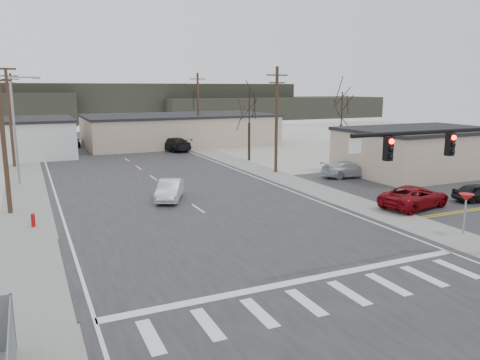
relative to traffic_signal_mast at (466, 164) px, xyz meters
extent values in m
plane|color=white|center=(-7.89, 6.20, -4.67)|extent=(140.00, 140.00, 0.00)
cube|color=#242426|center=(-7.89, 21.20, -4.65)|extent=(18.00, 110.00, 0.05)
cube|color=#242426|center=(-7.89, 6.20, -4.65)|extent=(90.00, 10.00, 0.04)
cube|color=#242426|center=(12.11, 12.20, -4.66)|extent=(18.00, 20.00, 0.03)
cube|color=gray|center=(-18.49, 26.20, -4.64)|extent=(3.00, 90.00, 0.06)
cube|color=gray|center=(2.71, 26.20, -4.64)|extent=(3.00, 90.00, 0.06)
cylinder|color=black|center=(-2.29, 0.00, 1.53)|extent=(8.40, 0.18, 0.18)
cube|color=black|center=(-1.09, 0.00, 0.93)|extent=(0.32, 0.30, 1.00)
cube|color=black|center=(-4.59, 0.00, 0.93)|extent=(0.32, 0.30, 1.00)
sphere|color=#FF0C05|center=(-1.09, -0.17, 1.25)|extent=(0.22, 0.22, 0.22)
sphere|color=#FF0C05|center=(-4.59, -0.17, 1.25)|extent=(0.22, 0.22, 0.22)
cube|color=silver|center=(-6.29, 0.00, 1.13)|extent=(0.60, 0.04, 0.60)
cylinder|color=#A50C0C|center=(-18.09, 14.20, -4.32)|extent=(0.24, 0.24, 0.70)
sphere|color=#A50C0C|center=(-18.09, 14.20, -3.92)|extent=(0.24, 0.24, 0.24)
cylinder|color=gray|center=(3.61, 2.70, -3.62)|extent=(0.10, 0.10, 2.10)
cone|color=#A50C0C|center=(3.61, 2.70, -2.52)|extent=(0.80, 0.80, 0.40)
cube|color=#C1AB93|center=(2.11, 50.20, -2.67)|extent=(26.00, 14.00, 4.00)
cube|color=black|center=(2.11, 50.20, -0.52)|extent=(26.30, 14.30, 0.30)
cube|color=#C1AB93|center=(16.11, 18.20, -2.67)|extent=(14.00, 10.00, 4.00)
cube|color=black|center=(16.11, 18.20, -0.52)|extent=(14.30, 10.30, 0.30)
cylinder|color=#472D21|center=(-19.39, 18.20, 0.33)|extent=(0.30, 0.30, 10.00)
cylinder|color=#472D21|center=(-19.39, 38.20, 0.33)|extent=(0.30, 0.30, 10.00)
cube|color=#472D21|center=(-19.39, 38.20, 4.53)|extent=(2.20, 0.12, 0.12)
cube|color=#472D21|center=(-19.39, 38.20, 3.83)|extent=(1.60, 0.12, 0.12)
cylinder|color=#472D21|center=(-19.39, 58.20, 0.33)|extent=(0.30, 0.30, 10.00)
cube|color=#472D21|center=(-19.39, 58.20, 4.53)|extent=(2.20, 0.12, 0.12)
cube|color=#472D21|center=(-19.39, 58.20, 3.83)|extent=(1.60, 0.12, 0.12)
cylinder|color=#472D21|center=(3.61, 24.20, 0.33)|extent=(0.30, 0.30, 10.00)
cube|color=#472D21|center=(3.61, 24.20, 4.53)|extent=(2.20, 0.12, 0.12)
cube|color=#472D21|center=(3.61, 24.20, 3.83)|extent=(1.60, 0.12, 0.12)
cylinder|color=#472D21|center=(3.61, 46.20, 0.33)|extent=(0.30, 0.30, 10.00)
cube|color=#472D21|center=(3.61, 46.20, 4.53)|extent=(2.20, 0.12, 0.12)
cube|color=#472D21|center=(3.61, 46.20, 3.83)|extent=(1.60, 0.12, 0.12)
cylinder|color=gray|center=(-18.89, 28.20, -0.17)|extent=(0.20, 0.20, 9.00)
cylinder|color=gray|center=(-17.89, 28.20, 4.23)|extent=(2.00, 0.12, 0.12)
cube|color=gray|center=(-16.89, 28.20, 4.18)|extent=(0.60, 0.25, 0.18)
cylinder|color=#2F211C|center=(4.61, 32.20, -2.55)|extent=(0.28, 0.28, 4.25)
cylinder|color=#2F211C|center=(4.61, 32.20, 1.28)|extent=(0.14, 0.14, 4.25)
cylinder|color=#2F211C|center=(7.11, 58.20, -2.67)|extent=(0.28, 0.28, 4.00)
cylinder|color=#2F211C|center=(7.11, 58.20, 0.93)|extent=(0.14, 0.14, 4.00)
cylinder|color=#2F211C|center=(14.11, 28.20, -2.67)|extent=(0.28, 0.28, 4.00)
cylinder|color=#2F211C|center=(14.11, 28.20, 0.93)|extent=(0.14, 0.14, 4.00)
cube|color=#333026|center=(7.11, 102.20, -0.17)|extent=(80.00, 18.00, 9.00)
cube|color=#333026|center=(42.11, 96.20, -1.92)|extent=(60.00, 18.00, 5.50)
imported|color=#B2B7BD|center=(-8.90, 17.44, -3.90)|extent=(3.25, 4.67, 1.46)
imported|color=black|center=(-0.96, 43.30, -3.77)|extent=(3.99, 6.38, 1.72)
imported|color=black|center=(-12.30, 53.52, -3.86)|extent=(1.95, 4.57, 1.54)
imported|color=maroon|center=(5.56, 8.32, -3.89)|extent=(5.80, 3.52, 1.51)
imported|color=black|center=(11.16, 7.73, -3.99)|extent=(4.06, 2.41, 1.29)
imported|color=#ABB0B6|center=(8.36, 19.20, -3.92)|extent=(5.14, 2.54, 1.44)
camera|label=1|loc=(-18.07, -14.77, 3.39)|focal=35.00mm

